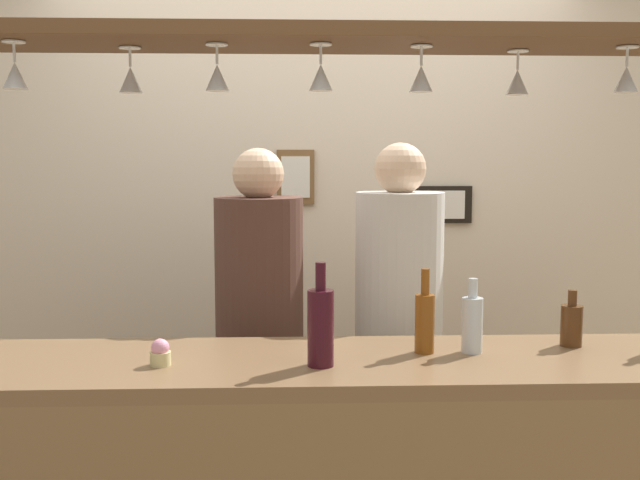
{
  "coord_description": "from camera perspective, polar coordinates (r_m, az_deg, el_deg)",
  "views": [
    {
      "loc": [
        -0.1,
        -2.49,
        1.62
      ],
      "look_at": [
        0.0,
        0.1,
        1.34
      ],
      "focal_mm": 41.33,
      "sensor_mm": 36.0,
      "label": 1
    }
  ],
  "objects": [
    {
      "name": "back_wall",
      "position": [
        3.6,
        -0.62,
        1.07
      ],
      "size": [
        4.4,
        0.06,
        2.6
      ],
      "primitive_type": "cube",
      "color": "beige",
      "rests_on": "ground_plane"
    },
    {
      "name": "overhead_glass_rack",
      "position": [
        2.22,
        0.42,
        15.34
      ],
      "size": [
        2.2,
        0.36,
        0.04
      ],
      "primitive_type": "cube",
      "color": "brown"
    },
    {
      "name": "hanging_wineglass_far_left",
      "position": [
        2.28,
        -22.54,
        11.79
      ],
      "size": [
        0.07,
        0.07,
        0.13
      ],
      "color": "silver",
      "rests_on": "overhead_glass_rack"
    },
    {
      "name": "hanging_wineglass_left",
      "position": [
        2.29,
        -14.45,
        12.03
      ],
      "size": [
        0.07,
        0.07,
        0.13
      ],
      "color": "silver",
      "rests_on": "overhead_glass_rack"
    },
    {
      "name": "hanging_wineglass_center_left",
      "position": [
        2.18,
        -7.96,
        12.47
      ],
      "size": [
        0.07,
        0.07,
        0.13
      ],
      "color": "silver",
      "rests_on": "overhead_glass_rack"
    },
    {
      "name": "hanging_wineglass_center",
      "position": [
        2.16,
        0.06,
        12.6
      ],
      "size": [
        0.07,
        0.07,
        0.13
      ],
      "color": "silver",
      "rests_on": "overhead_glass_rack"
    },
    {
      "name": "hanging_wineglass_center_right",
      "position": [
        2.21,
        7.84,
        12.38
      ],
      "size": [
        0.07,
        0.07,
        0.13
      ],
      "color": "silver",
      "rests_on": "overhead_glass_rack"
    },
    {
      "name": "hanging_wineglass_right",
      "position": [
        2.37,
        15.03,
        11.83
      ],
      "size": [
        0.07,
        0.07,
        0.13
      ],
      "color": "silver",
      "rests_on": "overhead_glass_rack"
    },
    {
      "name": "hanging_wineglass_far_right",
      "position": [
        2.39,
        22.63,
        11.52
      ],
      "size": [
        0.07,
        0.07,
        0.13
      ],
      "color": "silver",
      "rests_on": "overhead_glass_rack"
    },
    {
      "name": "person_left_brown_shirt",
      "position": [
        2.88,
        -4.71,
        -6.2
      ],
      "size": [
        0.34,
        0.34,
        1.67
      ],
      "color": "#2D334C",
      "rests_on": "ground_plane"
    },
    {
      "name": "person_right_white_patterned_shirt",
      "position": [
        2.9,
        6.1,
        -5.84
      ],
      "size": [
        0.34,
        0.34,
        1.69
      ],
      "color": "#2D334C",
      "rests_on": "ground_plane"
    },
    {
      "name": "bottle_beer_amber_tall",
      "position": [
        2.28,
        8.11,
        -6.2
      ],
      "size": [
        0.06,
        0.06,
        0.26
      ],
      "color": "brown",
      "rests_on": "bar_counter"
    },
    {
      "name": "bottle_soda_clear",
      "position": [
        2.31,
        11.7,
        -6.3
      ],
      "size": [
        0.06,
        0.06,
        0.23
      ],
      "color": "silver",
      "rests_on": "bar_counter"
    },
    {
      "name": "bottle_beer_brown_stubby",
      "position": [
        2.48,
        18.9,
        -6.18
      ],
      "size": [
        0.07,
        0.07,
        0.18
      ],
      "color": "#512D14",
      "rests_on": "bar_counter"
    },
    {
      "name": "bottle_wine_dark_red",
      "position": [
        2.11,
        0.05,
        -6.64
      ],
      "size": [
        0.08,
        0.08,
        0.3
      ],
      "color": "#380F19",
      "rests_on": "bar_counter"
    },
    {
      "name": "cupcake",
      "position": [
        2.19,
        -12.26,
        -8.56
      ],
      "size": [
        0.06,
        0.06,
        0.08
      ],
      "color": "beige",
      "rests_on": "bar_counter"
    },
    {
      "name": "picture_frame_lower_pair",
      "position": [
        3.62,
        9.35,
        2.72
      ],
      "size": [
        0.3,
        0.02,
        0.18
      ],
      "color": "black",
      "rests_on": "back_wall"
    },
    {
      "name": "picture_frame_crest",
      "position": [
        3.54,
        -1.91,
        4.9
      ],
      "size": [
        0.18,
        0.02,
        0.26
      ],
      "color": "brown",
      "rests_on": "back_wall"
    }
  ]
}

